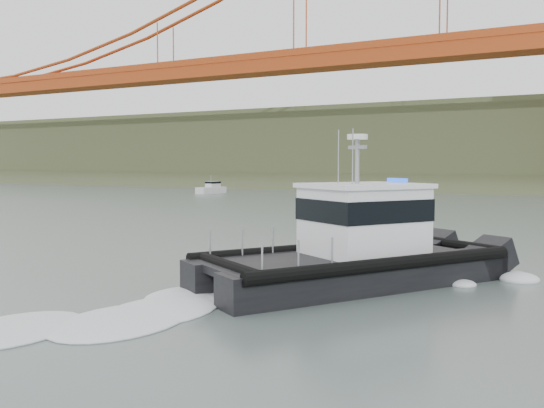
# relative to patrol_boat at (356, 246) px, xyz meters

# --- Properties ---
(ground) EXTENTS (400.00, 400.00, 0.00)m
(ground) POSITION_rel_patrol_boat_xyz_m (-9.71, 0.65, -1.49)
(ground) COLOR #556562
(ground) RESTS_ON ground
(headlands) EXTENTS (500.00, 105.36, 27.12)m
(headlands) POSITION_rel_patrol_boat_xyz_m (-9.71, 126.15, 5.56)
(headlands) COLOR #344025
(headlands) RESTS_ON ground
(patrol_boat) EXTENTS (10.16, 12.75, 5.93)m
(patrol_boat) POSITION_rel_patrol_boat_xyz_m (0.00, 0.00, 0.00)
(patrol_boat) COLOR black
(patrol_boat) RESTS_ON ground
(motorboat) EXTENTS (2.45, 5.45, 2.89)m
(motorboat) POSITION_rel_patrol_boat_xyz_m (-45.32, 56.08, -0.76)
(motorboat) COLOR silver
(motorboat) RESTS_ON ground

